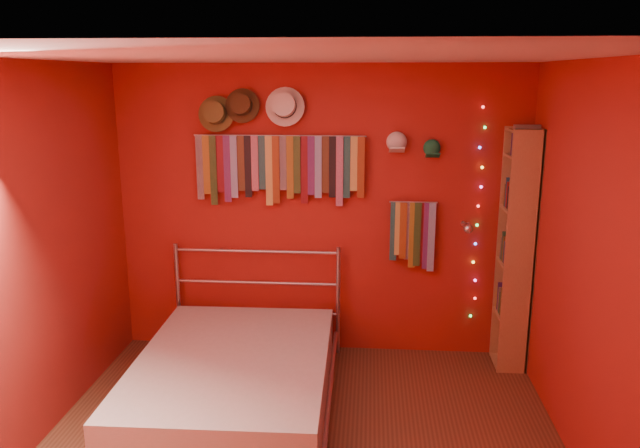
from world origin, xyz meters
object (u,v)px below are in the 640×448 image
(tie_rack, at_px, (279,166))
(bed, at_px, (234,380))
(bookshelf, at_px, (520,249))
(reading_lamp, at_px, (467,228))

(tie_rack, distance_m, bed, 1.79)
(bookshelf, relative_size, bed, 0.99)
(tie_rack, height_order, reading_lamp, tie_rack)
(tie_rack, height_order, bookshelf, bookshelf)
(tie_rack, bearing_deg, reading_lamp, -6.91)
(reading_lamp, relative_size, bookshelf, 0.17)
(reading_lamp, xyz_separation_m, bookshelf, (0.44, 0.03, -0.18))
(tie_rack, bearing_deg, bookshelf, -4.42)
(reading_lamp, height_order, bookshelf, bookshelf)
(reading_lamp, height_order, bed, reading_lamp)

